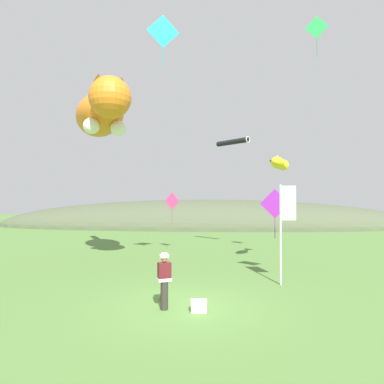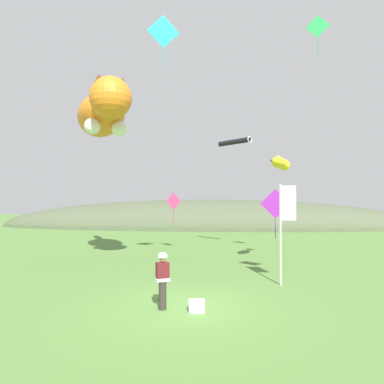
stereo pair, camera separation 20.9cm
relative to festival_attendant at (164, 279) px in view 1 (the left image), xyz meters
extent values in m
plane|color=#517A38|center=(0.61, 0.26, -0.95)|extent=(120.00, 120.00, 0.00)
ellipsoid|color=#4C563D|center=(0.61, 30.69, -0.95)|extent=(51.53, 12.29, 6.63)
cylinder|color=#332D28|center=(0.00, 0.00, -0.51)|extent=(0.24, 0.24, 0.88)
cube|color=#59191E|center=(0.00, 0.00, 0.23)|extent=(0.46, 0.38, 0.60)
cube|color=white|center=(0.00, 0.00, -0.01)|extent=(0.49, 0.41, 0.10)
sphere|color=tan|center=(0.00, 0.00, 0.64)|extent=(0.20, 0.20, 0.20)
cylinder|color=silver|center=(0.00, 0.00, 0.73)|extent=(0.30, 0.30, 0.09)
cylinder|color=silver|center=(0.00, 0.00, 0.79)|extent=(0.20, 0.20, 0.07)
cylinder|color=olive|center=(-0.19, 0.96, -0.83)|extent=(0.13, 0.19, 0.19)
cylinder|color=brown|center=(-0.26, 0.96, -0.83)|extent=(0.02, 0.25, 0.25)
cylinder|color=brown|center=(-0.13, 0.96, -0.83)|extent=(0.02, 0.25, 0.25)
cube|color=white|center=(1.09, -0.14, -0.80)|extent=(0.50, 0.34, 0.30)
cube|color=white|center=(1.09, -0.14, -0.62)|extent=(0.51, 0.35, 0.06)
cylinder|color=silver|center=(4.27, 3.34, 1.08)|extent=(0.08, 0.08, 4.06)
cube|color=white|center=(4.59, 3.34, 2.36)|extent=(0.60, 0.03, 1.40)
ellipsoid|color=orange|center=(-4.91, 8.24, 7.25)|extent=(4.53, 5.47, 2.31)
ellipsoid|color=white|center=(-4.80, 8.04, 6.83)|extent=(2.72, 3.44, 1.27)
sphere|color=orange|center=(-3.49, 5.61, 7.48)|extent=(2.08, 2.08, 2.08)
cone|color=#522A0A|center=(-2.99, 5.88, 8.23)|extent=(1.00, 1.00, 0.69)
cone|color=#522A0A|center=(-3.99, 5.34, 8.23)|extent=(1.00, 1.00, 0.69)
sphere|color=white|center=(-3.49, 7.08, 6.27)|extent=(0.83, 0.83, 0.83)
sphere|color=white|center=(-4.72, 6.42, 6.27)|extent=(0.83, 0.83, 0.83)
cylinder|color=orange|center=(-6.66, 11.49, 7.36)|extent=(1.69, 2.50, 0.55)
ellipsoid|color=yellow|center=(4.84, 6.93, 4.37)|extent=(1.23, 1.80, 0.59)
cone|color=yellow|center=(5.27, 7.96, 4.37)|extent=(0.76, 0.73, 0.59)
cone|color=yellow|center=(4.82, 6.88, 4.62)|extent=(0.36, 0.36, 0.28)
sphere|color=black|center=(4.44, 6.50, 4.42)|extent=(0.14, 0.14, 0.14)
cylinder|color=black|center=(2.89, 13.06, 6.45)|extent=(2.21, 2.13, 0.36)
torus|color=white|center=(3.87, 12.12, 6.45)|extent=(0.35, 0.36, 0.44)
cube|color=green|center=(6.58, 6.04, 10.86)|extent=(1.06, 0.31, 1.09)
cylinder|color=black|center=(6.58, 6.06, 10.86)|extent=(0.71, 0.22, 0.02)
cube|color=#1A7C35|center=(6.58, 6.04, 9.86)|extent=(0.03, 0.02, 0.90)
cube|color=purple|center=(4.34, 4.98, 2.30)|extent=(1.31, 0.30, 1.34)
cylinder|color=black|center=(4.34, 5.00, 2.30)|extent=(0.88, 0.21, 0.02)
cube|color=#6B1A7C|center=(4.34, 4.98, 1.18)|extent=(0.03, 0.01, 0.90)
cube|color=#19BFBF|center=(-0.80, 5.04, 10.38)|extent=(1.49, 0.47, 1.55)
cylinder|color=black|center=(-0.80, 5.05, 10.38)|extent=(1.00, 0.32, 0.02)
cube|color=#118585|center=(-0.80, 5.04, 9.16)|extent=(0.03, 0.02, 0.90)
cube|color=#E53F8C|center=(-1.21, 12.03, 2.36)|extent=(1.04, 0.58, 1.18)
cylinder|color=black|center=(-1.21, 12.05, 2.36)|extent=(0.70, 0.40, 0.02)
cube|color=#A02C62|center=(-1.21, 12.03, 1.31)|extent=(0.03, 0.02, 0.90)
camera|label=1|loc=(1.53, -10.75, 2.57)|focal=32.00mm
camera|label=2|loc=(1.74, -10.73, 2.57)|focal=32.00mm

